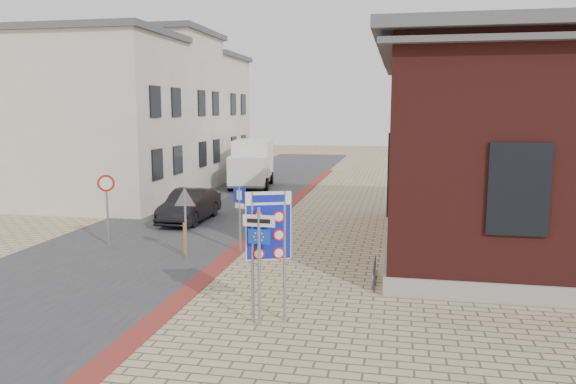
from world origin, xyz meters
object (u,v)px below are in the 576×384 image
Objects in this scene: box_truck at (252,163)px; bollard at (185,238)px; border_sign at (269,229)px; essen_sign at (259,248)px; sedan at (190,206)px; parking_sign at (240,208)px.

box_truck is 5.38× the size of bollard.
essen_sign is at bearing -138.26° from border_sign.
parking_sign is (3.48, -4.52, 0.82)m from sedan.
bollard is at bearing -70.57° from sedan.
sedan is at bearing 109.30° from bollard.
box_truck is at bearing 97.04° from bollard.
border_sign is at bearing -45.03° from parking_sign.
border_sign reaches higher than sedan.
border_sign reaches higher than parking_sign.
bollard is at bearing 127.56° from essen_sign.
box_truck is at bearing 91.07° from sedan.
sedan is 10.80m from box_truck.
sedan is at bearing 150.69° from parking_sign.
sedan is 5.77m from parking_sign.
sedan is 5.40m from bollard.
parking_sign is 2.04m from bollard.
essen_sign reaches higher than bollard.
essen_sign is 1.17× the size of parking_sign.
border_sign is (5.96, -21.02, 0.65)m from box_truck.
parking_sign is at bearing 91.14° from border_sign.
border_sign reaches higher than bollard.
parking_sign is at bearing 18.66° from bollard.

